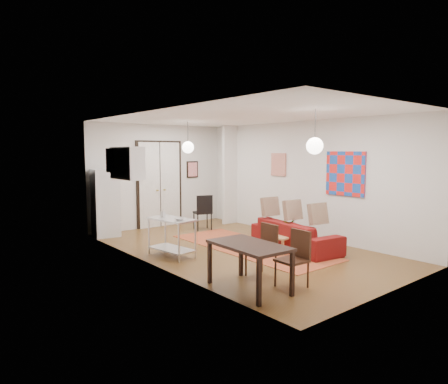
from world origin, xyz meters
TOP-DOWN VIEW (x-y plane):
  - floor at (0.00, 0.00)m, footprint 7.00×7.00m
  - ceiling at (0.00, 0.00)m, footprint 4.20×7.00m
  - wall_back at (0.00, 3.50)m, footprint 4.20×0.02m
  - wall_front at (0.00, -3.50)m, footprint 4.20×0.02m
  - wall_left at (-2.10, 0.00)m, footprint 0.02×7.00m
  - wall_right at (2.10, 0.00)m, footprint 0.02×7.00m
  - double_doors at (0.00, 3.46)m, footprint 1.44×0.06m
  - stub_partition at (1.85, 2.55)m, footprint 0.50×0.10m
  - wall_cabinet at (-1.92, 1.50)m, footprint 0.35×1.00m
  - painting_popart at (2.08, -1.25)m, footprint 0.05×1.00m
  - painting_abstract at (2.08, 0.80)m, footprint 0.05×0.50m
  - poster_back at (1.15, 3.47)m, footprint 0.40×0.03m
  - print_left at (-2.07, 2.00)m, footprint 0.03×0.44m
  - pendant_back at (0.00, 2.00)m, footprint 0.30×0.30m
  - pendant_front at (0.00, -2.00)m, footprint 0.30×0.30m
  - kilim_rug at (0.30, -0.03)m, footprint 1.57×4.13m
  - sofa at (0.94, -0.79)m, footprint 2.27×1.14m
  - coffee_table at (0.63, -0.77)m, footprint 0.88×0.58m
  - potted_plant at (0.73, -0.77)m, footprint 0.32×0.36m
  - kitchen_counter at (-1.49, 0.41)m, footprint 0.66×1.10m
  - bowl at (-1.49, 0.11)m, footprint 0.22×0.22m
  - soap_bottle at (-1.54, 0.66)m, footprint 0.09×0.09m
  - fridge at (-1.75, 3.15)m, footprint 0.68×0.68m
  - dining_table at (-1.60, -2.04)m, footprint 0.82×1.35m
  - dining_chair_near at (-1.00, -1.60)m, footprint 0.45×0.62m
  - dining_chair_far at (-1.00, -2.30)m, footprint 0.45×0.62m
  - black_side_chair at (0.64, 2.36)m, footprint 0.56×0.58m

SIDE VIEW (x-z plane):
  - floor at x=0.00m, z-range 0.00..0.00m
  - kilim_rug at x=0.30m, z-range 0.00..0.01m
  - coffee_table at x=0.63m, z-range 0.13..0.50m
  - sofa at x=0.94m, z-range 0.00..0.63m
  - kitchen_counter at x=-1.49m, z-range 0.10..0.89m
  - dining_chair_near at x=-1.00m, z-range 0.07..0.97m
  - dining_chair_far at x=-1.00m, z-range 0.07..0.97m
  - potted_plant at x=0.73m, z-range 0.36..0.72m
  - black_side_chair at x=0.64m, z-range 0.08..1.05m
  - dining_table at x=-1.60m, z-range 0.28..1.01m
  - bowl at x=-1.49m, z-range 0.79..0.84m
  - fridge at x=-1.75m, z-range 0.00..1.71m
  - soap_bottle at x=-1.54m, z-range 0.79..0.96m
  - double_doors at x=0.00m, z-range -0.05..2.45m
  - wall_back at x=0.00m, z-range 0.00..2.90m
  - wall_front at x=0.00m, z-range 0.00..2.90m
  - wall_left at x=-2.10m, z-range 0.00..2.90m
  - wall_right at x=2.10m, z-range 0.00..2.90m
  - stub_partition at x=1.85m, z-range 0.00..2.90m
  - poster_back at x=1.15m, z-range 1.35..1.85m
  - painting_popart at x=2.08m, z-range 1.15..2.15m
  - painting_abstract at x=2.08m, z-range 1.50..2.10m
  - wall_cabinet at x=-1.92m, z-range 1.55..2.25m
  - print_left at x=-2.07m, z-range 1.68..2.22m
  - pendant_back at x=0.00m, z-range 1.85..2.65m
  - pendant_front at x=0.00m, z-range 1.85..2.65m
  - ceiling at x=0.00m, z-range 2.89..2.91m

